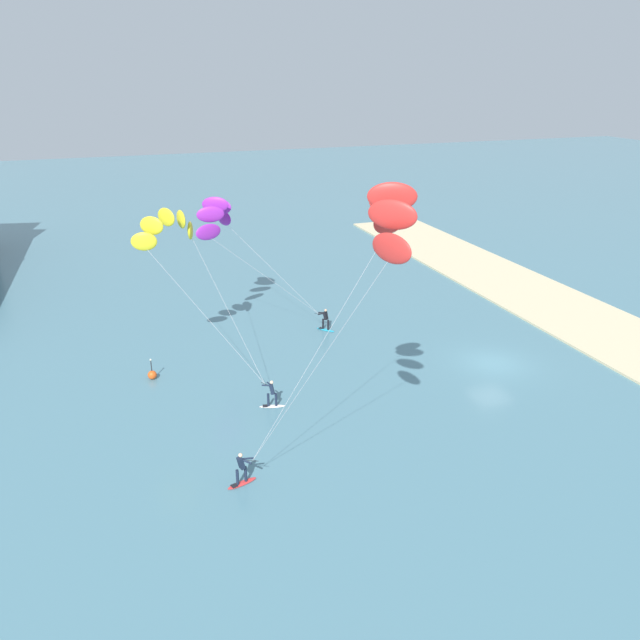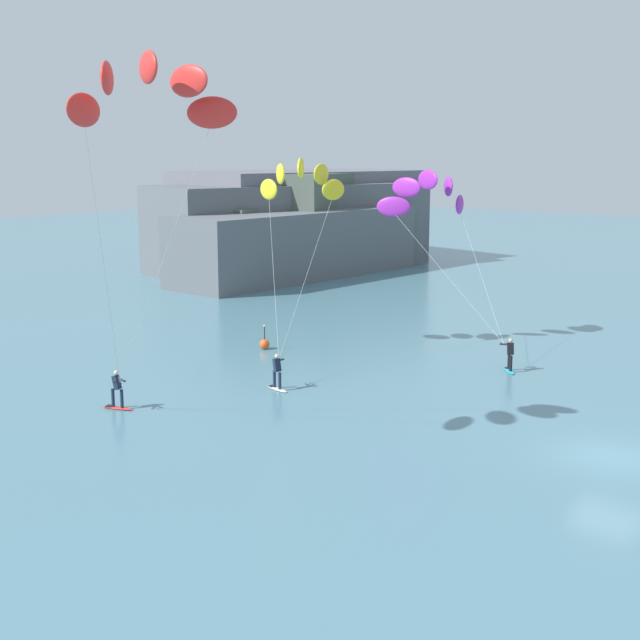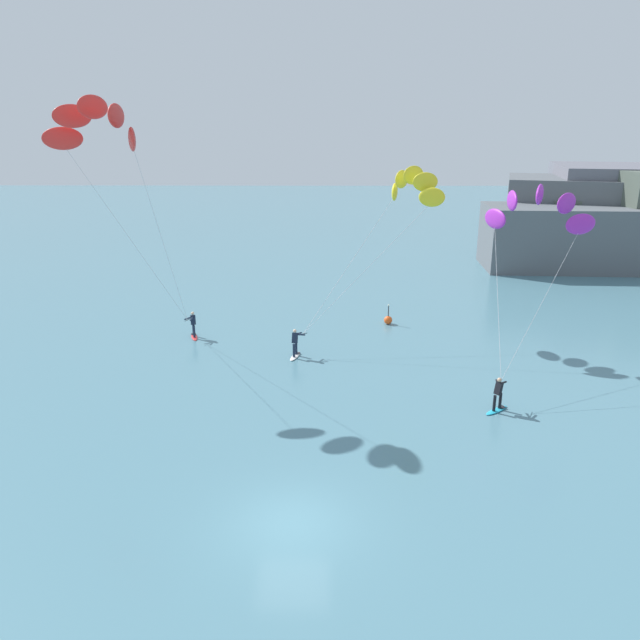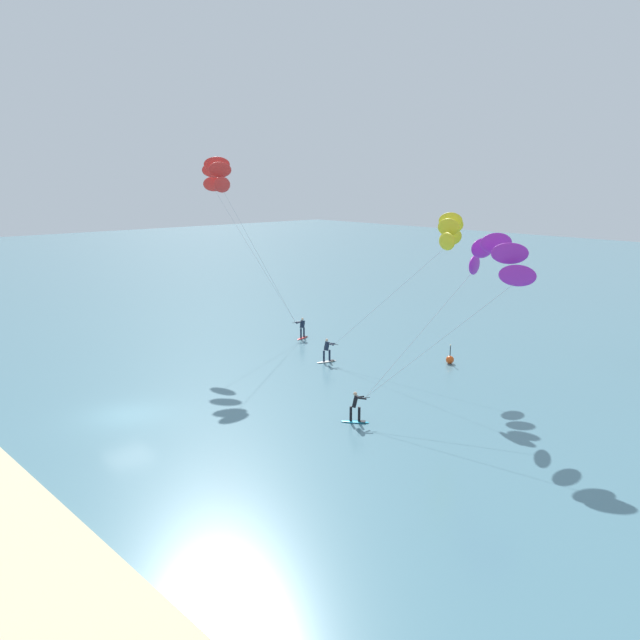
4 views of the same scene
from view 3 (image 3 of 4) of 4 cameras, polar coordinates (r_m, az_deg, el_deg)
The scene contains 5 objects.
ground_plane at distance 21.31m, azimuth -2.64°, elevation -18.63°, with size 240.00×240.00×0.00m, color slate.
kitesurfer_nearshore at distance 36.96m, azimuth 8.27°, elevation 11.83°, with size 8.97×7.28×10.45m.
kitesurfer_mid_water at distance 31.99m, azimuth -20.11°, elevation 16.21°, with size 6.04×8.47×14.07m.
kitesurfer_far_out at distance 34.50m, azimuth 19.79°, elevation 9.35°, with size 6.98×9.54×9.76m.
marker_buoy at distance 40.63m, azimuth 6.45°, elevation 0.02°, with size 0.56×0.56×1.38m.
Camera 3 is at (1.09, -17.11, 12.67)m, focal length 33.89 mm.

